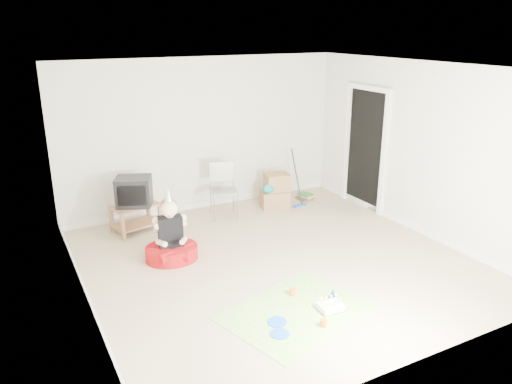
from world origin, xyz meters
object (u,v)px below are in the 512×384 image
tv_stand (136,215)px  folding_chair (224,191)px  crt_tv (134,191)px  cardboard_boxes (275,192)px  seated_woman (171,244)px  birthday_cake (330,307)px

tv_stand → folding_chair: (1.46, -0.10, 0.20)m
crt_tv → cardboard_boxes: bearing=21.2°
tv_stand → cardboard_boxes: 2.46m
seated_woman → birthday_cake: bearing=-60.8°
folding_chair → birthday_cake: bearing=-92.4°
tv_stand → cardboard_boxes: bearing=-2.0°
folding_chair → seated_woman: size_ratio=0.92×
birthday_cake → seated_woman: bearing=119.2°
cardboard_boxes → seated_woman: 2.57m
crt_tv → seated_woman: bearing=-59.3°
birthday_cake → tv_stand: bearing=111.8°
cardboard_boxes → birthday_cake: (-1.13, -3.23, -0.25)m
folding_chair → seated_woman: 1.73m
seated_woman → birthday_cake: seated_woman is taller
tv_stand → crt_tv: size_ratio=1.50×
cardboard_boxes → tv_stand: bearing=178.0°
seated_woman → birthday_cake: 2.41m
folding_chair → cardboard_boxes: folding_chair is taller
crt_tv → folding_chair: 1.48m
crt_tv → birthday_cake: size_ratio=1.80×
folding_chair → tv_stand: bearing=176.0°
folding_chair → cardboard_boxes: size_ratio=1.56×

